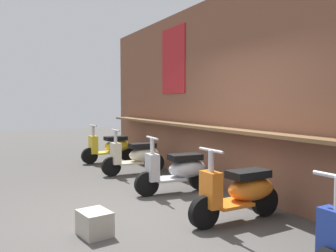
# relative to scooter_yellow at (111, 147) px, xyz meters

# --- Properties ---
(ground_plane) EXTENTS (32.57, 32.57, 0.00)m
(ground_plane) POSITION_rel_scooter_yellow_xyz_m (4.31, -1.08, -0.39)
(ground_plane) COLOR #474442
(market_stall_facade) EXTENTS (11.63, 0.61, 3.42)m
(market_stall_facade) POSITION_rel_scooter_yellow_xyz_m (4.31, 0.94, 1.31)
(market_stall_facade) COLOR brown
(market_stall_facade) RESTS_ON ground_plane
(scooter_yellow) EXTENTS (0.48, 1.40, 0.97)m
(scooter_yellow) POSITION_rel_scooter_yellow_xyz_m (0.00, 0.00, 0.00)
(scooter_yellow) COLOR gold
(scooter_yellow) RESTS_ON ground_plane
(scooter_cream) EXTENTS (0.46, 1.40, 0.97)m
(scooter_cream) POSITION_rel_scooter_yellow_xyz_m (1.71, 0.00, 0.00)
(scooter_cream) COLOR beige
(scooter_cream) RESTS_ON ground_plane
(scooter_silver) EXTENTS (0.49, 1.40, 0.97)m
(scooter_silver) POSITION_rel_scooter_yellow_xyz_m (3.51, -0.00, 0.00)
(scooter_silver) COLOR #B2B5BA
(scooter_silver) RESTS_ON ground_plane
(scooter_orange) EXTENTS (0.46, 1.40, 0.97)m
(scooter_orange) POSITION_rel_scooter_yellow_xyz_m (5.14, 0.00, 0.00)
(scooter_orange) COLOR orange
(scooter_orange) RESTS_ON ground_plane
(merchandise_crate) EXTENTS (0.44, 0.37, 0.28)m
(merchandise_crate) POSITION_rel_scooter_yellow_xyz_m (4.75, -1.81, -0.25)
(merchandise_crate) COLOR #B2A899
(merchandise_crate) RESTS_ON ground_plane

